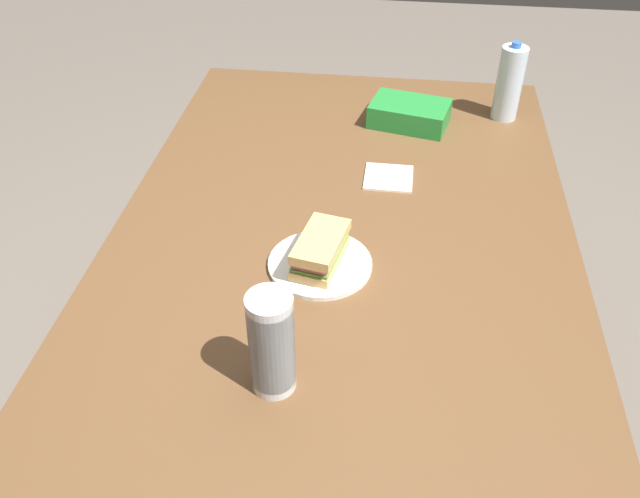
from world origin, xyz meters
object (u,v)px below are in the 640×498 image
Objects in this scene: paper_plate at (320,264)px; plastic_cup_stack at (272,344)px; dining_table at (340,265)px; sandwich at (320,249)px; water_bottle_tall at (509,83)px; chip_bag at (409,114)px.

paper_plate is 0.37m from plastic_cup_stack.
paper_plate reaches higher than dining_table.
dining_table is 9.44× the size of sandwich.
dining_table is 0.49m from plastic_cup_stack.
sandwich is 0.82× the size of water_bottle_tall.
paper_plate is at bearing 173.15° from plastic_cup_stack.
sandwich is at bearing 88.29° from chip_bag.
sandwich is 0.35m from plastic_cup_stack.
sandwich is 0.73m from chip_bag.
dining_table is at bearing 89.30° from chip_bag.
chip_bag is 0.31m from water_bottle_tall.
sandwich is 0.86× the size of chip_bag.
paper_plate is at bearing -164.77° from sandwich.
plastic_cup_stack is at bearing -10.23° from dining_table.
paper_plate is 0.73m from chip_bag.
sandwich is (0.10, -0.04, 0.13)m from dining_table.
dining_table is 0.84m from water_bottle_tall.
paper_plate is at bearing -21.87° from dining_table.
dining_table is at bearing -32.45° from water_bottle_tall.
water_bottle_tall is (-0.69, 0.44, 0.19)m from dining_table.
water_bottle_tall is at bearing 147.55° from dining_table.
plastic_cup_stack is (0.45, -0.08, 0.19)m from dining_table.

